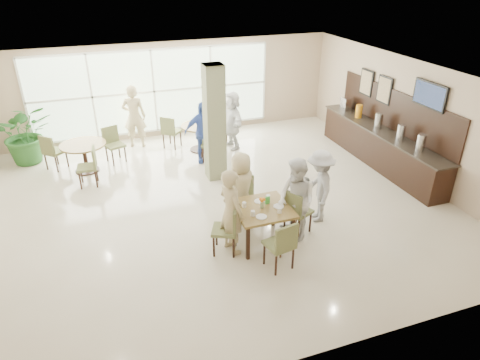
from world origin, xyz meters
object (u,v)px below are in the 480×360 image
object	(u,v)px
main_table	(262,211)
buffet_counter	(380,144)
round_table_right	(200,131)
teen_left	(231,212)
adult_standing	(134,116)
round_table_left	(84,150)
adult_a	(203,132)
teen_far	(241,187)
teen_standing	(319,186)
teen_right	(296,200)
adult_b	(232,120)
potted_plant	(26,133)

from	to	relation	value
main_table	buffet_counter	size ratio (longest dim) A/B	0.22
main_table	round_table_right	distance (m)	4.74
teen_left	adult_standing	world-z (taller)	adult_standing
main_table	adult_standing	distance (m)	5.85
round_table_left	buffet_counter	size ratio (longest dim) A/B	0.24
buffet_counter	adult_a	bearing A→B (deg)	158.61
teen_far	round_table_left	bearing A→B (deg)	-64.26
adult_standing	round_table_right	bearing A→B (deg)	168.15
round_table_left	teen_left	xyz separation A→B (m)	(2.46, -4.45, 0.26)
teen_standing	adult_a	xyz separation A→B (m)	(-1.48, 3.60, 0.05)
teen_right	adult_b	xyz separation A→B (m)	(0.27, 4.71, -0.00)
teen_left	teen_far	distance (m)	1.09
round_table_left	adult_standing	xyz separation A→B (m)	(1.44, 1.24, 0.33)
main_table	round_table_left	size ratio (longest dim) A/B	0.92
teen_left	teen_right	size ratio (longest dim) A/B	1.01
teen_far	teen_standing	xyz separation A→B (m)	(1.50, -0.51, 0.02)
potted_plant	teen_standing	xyz separation A→B (m)	(5.88, -5.12, -0.03)
round_table_right	potted_plant	distance (m)	4.58
adult_b	round_table_right	bearing A→B (deg)	-104.82
buffet_counter	adult_b	size ratio (longest dim) A/B	2.86
main_table	round_table_right	size ratio (longest dim) A/B	0.99
teen_far	teen_standing	bearing A→B (deg)	146.41
teen_standing	adult_standing	world-z (taller)	adult_standing
adult_standing	teen_left	bearing A→B (deg)	115.65
teen_left	adult_a	distance (m)	4.07
potted_plant	adult_b	bearing A→B (deg)	-8.87
round_table_right	teen_far	xyz separation A→B (m)	(-0.13, -3.87, 0.19)
round_table_right	adult_a	xyz separation A→B (m)	(-0.11, -0.78, 0.26)
teen_left	teen_far	world-z (taller)	teen_left
teen_far	adult_b	size ratio (longest dim) A/B	0.91
teen_far	adult_standing	world-z (taller)	adult_standing
round_table_right	buffet_counter	distance (m)	4.90
main_table	round_table_right	xyz separation A→B (m)	(0.03, 4.74, -0.10)
teen_left	main_table	bearing A→B (deg)	-99.46
teen_standing	adult_b	bearing A→B (deg)	-156.56
teen_right	round_table_right	bearing A→B (deg)	176.57
round_table_right	teen_far	bearing A→B (deg)	-91.99
teen_far	potted_plant	bearing A→B (deg)	-61.18
buffet_counter	potted_plant	bearing A→B (deg)	159.79
round_table_right	teen_right	world-z (taller)	teen_right
main_table	teen_standing	xyz separation A→B (m)	(1.40, 0.36, 0.11)
potted_plant	adult_a	bearing A→B (deg)	-19.04
main_table	buffet_counter	distance (m)	4.82
round_table_left	round_table_right	distance (m)	3.14
round_table_left	main_table	bearing A→B (deg)	-54.76
round_table_right	adult_standing	bearing A→B (deg)	152.65
buffet_counter	adult_standing	world-z (taller)	buffet_counter
round_table_right	buffet_counter	world-z (taller)	buffet_counter
teen_left	adult_b	size ratio (longest dim) A/B	1.02
potted_plant	teen_left	xyz separation A→B (m)	(3.85, -5.55, 0.03)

